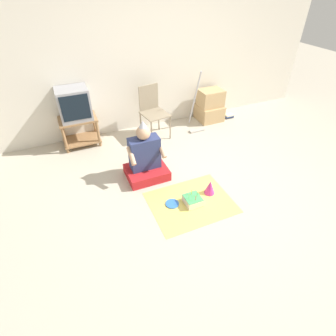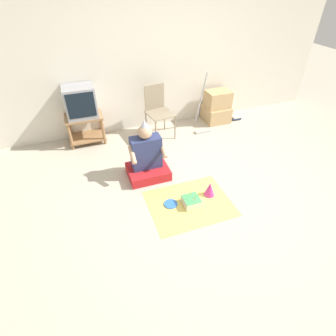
% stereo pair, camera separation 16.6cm
% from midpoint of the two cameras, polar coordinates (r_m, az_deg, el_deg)
% --- Properties ---
extents(ground_plane, '(16.00, 16.00, 0.00)m').
position_cam_midpoint_polar(ground_plane, '(3.49, 10.03, -6.63)').
color(ground_plane, '#BCB29E').
extents(wall_back, '(6.40, 0.06, 2.55)m').
position_cam_midpoint_polar(wall_back, '(4.76, -4.19, 23.65)').
color(wall_back, silver).
rests_on(wall_back, ground_plane).
extents(tv_stand, '(0.59, 0.42, 0.48)m').
position_cam_midpoint_polar(tv_stand, '(4.63, -19.65, 7.97)').
color(tv_stand, '#997047').
rests_on(tv_stand, ground_plane).
extents(tv, '(0.47, 0.41, 0.49)m').
position_cam_midpoint_polar(tv, '(4.44, -20.84, 12.91)').
color(tv, '#99999E').
rests_on(tv, tv_stand).
extents(folding_chair, '(0.47, 0.49, 0.87)m').
position_cam_midpoint_polar(folding_chair, '(4.57, -4.50, 12.77)').
color(folding_chair, gray).
rests_on(folding_chair, ground_plane).
extents(cardboard_box_stack, '(0.46, 0.45, 0.60)m').
position_cam_midpoint_polar(cardboard_box_stack, '(5.25, 8.17, 13.18)').
color(cardboard_box_stack, tan).
rests_on(cardboard_box_stack, ground_plane).
extents(dust_mop, '(0.28, 0.38, 1.09)m').
position_cam_midpoint_polar(dust_mop, '(4.83, 5.04, 11.59)').
color(dust_mop, '#B2ADA3').
rests_on(dust_mop, ground_plane).
extents(book_pile, '(0.19, 0.13, 0.07)m').
position_cam_midpoint_polar(book_pile, '(5.48, 12.23, 11.01)').
color(book_pile, '#333338').
rests_on(book_pile, ground_plane).
extents(person_seated, '(0.57, 0.47, 0.86)m').
position_cam_midpoint_polar(person_seated, '(3.66, -6.22, 1.80)').
color(person_seated, red).
rests_on(person_seated, ground_plane).
extents(party_cloth, '(1.04, 0.82, 0.01)m').
position_cam_midpoint_polar(party_cloth, '(3.39, 3.62, -7.50)').
color(party_cloth, '#EAD666').
rests_on(party_cloth, ground_plane).
extents(birthday_cake, '(0.21, 0.21, 0.17)m').
position_cam_midpoint_polar(birthday_cake, '(3.34, 3.97, -7.03)').
color(birthday_cake, '#F4E0C6').
rests_on(birthday_cake, party_cloth).
extents(party_hat_blue, '(0.14, 0.14, 0.20)m').
position_cam_midpoint_polar(party_hat_blue, '(3.48, 7.77, -4.17)').
color(party_hat_blue, '#CC338C').
rests_on(party_hat_blue, party_cloth).
extents(paper_plate, '(0.17, 0.17, 0.01)m').
position_cam_midpoint_polar(paper_plate, '(3.36, -0.50, -7.80)').
color(paper_plate, blue).
rests_on(paper_plate, party_cloth).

